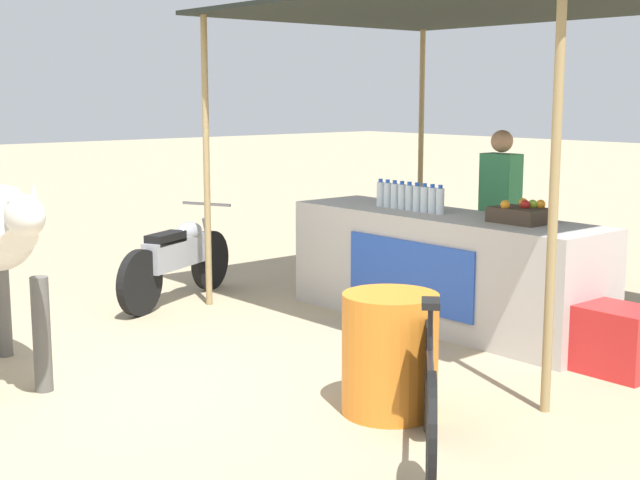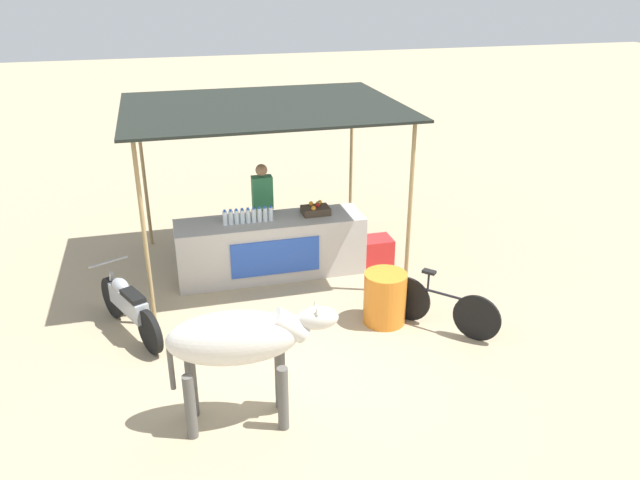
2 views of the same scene
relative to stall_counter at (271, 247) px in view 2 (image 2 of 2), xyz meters
The scene contains 11 objects.
ground_plane 2.25m from the stall_counter, 90.00° to the right, with size 60.00×60.00×0.00m, color tan.
stall_counter is the anchor object (origin of this frame).
stall_awning 2.14m from the stall_counter, 90.00° to the left, with size 4.20×3.20×2.71m.
water_bottle_row 0.69m from the stall_counter, behind, with size 0.79×0.07×0.25m.
fruit_crate 0.94m from the stall_counter, ahead, with size 0.44×0.32×0.18m.
vendor_behind_counter 0.84m from the stall_counter, 88.75° to the left, with size 0.34×0.22×1.65m.
cooler_box 1.75m from the stall_counter, ahead, with size 0.60×0.44×0.48m, color red.
water_barrel 2.28m from the stall_counter, 56.20° to the right, with size 0.60×0.60×0.76m, color orange.
cow 3.67m from the stall_counter, 105.50° to the right, with size 1.85×0.68×1.44m.
motorcycle_parked 2.55m from the stall_counter, 149.98° to the right, with size 0.90×1.67×0.90m.
bicycle_leaning 3.00m from the stall_counter, 49.41° to the right, with size 1.17×1.23×0.85m.
Camera 2 is at (-1.57, -6.88, 4.64)m, focal length 35.00 mm.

